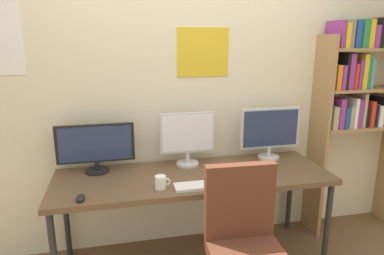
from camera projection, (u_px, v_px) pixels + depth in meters
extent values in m
cube|color=beige|center=(182.00, 92.00, 2.81)|extent=(4.45, 0.10, 2.60)
cube|color=gold|center=(203.00, 52.00, 2.71)|extent=(0.42, 0.01, 0.38)
cube|color=brown|center=(193.00, 177.00, 2.56)|extent=(2.05, 0.68, 0.04)
cylinder|color=#262628|center=(327.00, 226.00, 2.58)|extent=(0.04, 0.04, 0.70)
cylinder|color=#262628|center=(66.00, 217.00, 2.72)|extent=(0.04, 0.04, 0.70)
cylinder|color=#262628|center=(290.00, 193.00, 3.13)|extent=(0.04, 0.04, 0.70)
cube|color=#9E7A4C|center=(318.00, 138.00, 2.98)|extent=(0.03, 0.28, 1.76)
cube|color=#9E7A4C|center=(359.00, 126.00, 3.05)|extent=(0.76, 0.28, 0.02)
cube|color=#9E7A4C|center=(364.00, 89.00, 2.96)|extent=(0.76, 0.28, 0.02)
cube|color=#9E7A4C|center=(369.00, 49.00, 2.88)|extent=(0.76, 0.28, 0.02)
cube|color=tan|center=(329.00, 116.00, 2.94)|extent=(0.05, 0.22, 0.20)
cube|color=#8C338C|center=(335.00, 112.00, 2.94)|extent=(0.05, 0.22, 0.26)
cube|color=#1E4799|center=(340.00, 116.00, 2.97)|extent=(0.04, 0.22, 0.18)
cube|color=tan|center=(344.00, 116.00, 2.98)|extent=(0.03, 0.22, 0.18)
cube|color=white|center=(349.00, 112.00, 2.97)|extent=(0.03, 0.22, 0.26)
cube|color=#8C338C|center=(352.00, 112.00, 3.00)|extent=(0.05, 0.22, 0.24)
cube|color=tan|center=(357.00, 109.00, 3.00)|extent=(0.03, 0.22, 0.30)
cube|color=black|center=(359.00, 115.00, 3.03)|extent=(0.03, 0.22, 0.18)
cube|color=red|center=(365.00, 112.00, 3.01)|extent=(0.04, 0.22, 0.23)
cube|color=black|center=(368.00, 114.00, 3.04)|extent=(0.03, 0.22, 0.19)
cube|color=white|center=(373.00, 114.00, 3.04)|extent=(0.05, 0.22, 0.18)
cube|color=black|center=(377.00, 110.00, 3.05)|extent=(0.03, 0.22, 0.25)
cube|color=tan|center=(380.00, 109.00, 3.05)|extent=(0.03, 0.22, 0.27)
cube|color=orange|center=(332.00, 77.00, 2.86)|extent=(0.04, 0.22, 0.20)
cube|color=#8C338C|center=(337.00, 77.00, 2.87)|extent=(0.03, 0.22, 0.20)
cube|color=black|center=(340.00, 71.00, 2.87)|extent=(0.02, 0.22, 0.30)
cube|color=#8C338C|center=(344.00, 71.00, 2.88)|extent=(0.05, 0.22, 0.29)
cube|color=red|center=(348.00, 76.00, 2.90)|extent=(0.03, 0.22, 0.21)
cube|color=#8C338C|center=(352.00, 74.00, 2.90)|extent=(0.02, 0.22, 0.24)
cube|color=gold|center=(357.00, 71.00, 2.90)|extent=(0.04, 0.22, 0.29)
cube|color=#287F3D|center=(361.00, 71.00, 2.92)|extent=(0.03, 0.22, 0.29)
cube|color=teal|center=(364.00, 73.00, 2.93)|extent=(0.03, 0.22, 0.25)
cube|color=#8C338C|center=(335.00, 34.00, 2.78)|extent=(0.04, 0.22, 0.22)
cube|color=gold|center=(340.00, 36.00, 2.78)|extent=(0.04, 0.22, 0.20)
cube|color=gray|center=(344.00, 34.00, 2.81)|extent=(0.04, 0.22, 0.22)
cube|color=#1E4799|center=(351.00, 35.00, 2.82)|extent=(0.05, 0.22, 0.22)
cube|color=#287F3D|center=(358.00, 34.00, 2.82)|extent=(0.05, 0.22, 0.23)
cube|color=gold|center=(363.00, 34.00, 2.83)|extent=(0.05, 0.22, 0.23)
cube|color=#8C338C|center=(369.00, 37.00, 2.84)|extent=(0.04, 0.22, 0.18)
cube|color=black|center=(374.00, 33.00, 2.85)|extent=(0.04, 0.22, 0.24)
cube|color=tan|center=(379.00, 33.00, 2.86)|extent=(0.04, 0.22, 0.24)
cube|color=gray|center=(384.00, 32.00, 2.87)|extent=(0.05, 0.22, 0.25)
cube|color=#592D1E|center=(240.00, 201.00, 2.11)|extent=(0.44, 0.09, 0.48)
cylinder|color=black|center=(97.00, 171.00, 2.60)|extent=(0.18, 0.18, 0.02)
cylinder|color=black|center=(97.00, 166.00, 2.59)|extent=(0.03, 0.03, 0.06)
cube|color=black|center=(95.00, 143.00, 2.55)|extent=(0.57, 0.03, 0.29)
cube|color=navy|center=(95.00, 144.00, 2.53)|extent=(0.53, 0.01, 0.26)
cylinder|color=silver|center=(188.00, 164.00, 2.75)|extent=(0.18, 0.18, 0.02)
cylinder|color=silver|center=(188.00, 157.00, 2.73)|extent=(0.03, 0.03, 0.08)
cube|color=silver|center=(187.00, 133.00, 2.69)|extent=(0.44, 0.03, 0.32)
cube|color=white|center=(188.00, 133.00, 2.67)|extent=(0.40, 0.01, 0.29)
cylinder|color=silver|center=(269.00, 157.00, 2.90)|extent=(0.18, 0.18, 0.02)
cylinder|color=silver|center=(269.00, 152.00, 2.88)|extent=(0.03, 0.03, 0.08)
cube|color=silver|center=(270.00, 128.00, 2.84)|extent=(0.52, 0.03, 0.34)
cube|color=navy|center=(271.00, 128.00, 2.82)|extent=(0.48, 0.01, 0.30)
cube|color=silver|center=(201.00, 186.00, 2.33)|extent=(0.36, 0.13, 0.02)
ellipsoid|color=black|center=(80.00, 198.00, 2.13)|extent=(0.06, 0.10, 0.03)
ellipsoid|color=#38383D|center=(233.00, 182.00, 2.37)|extent=(0.06, 0.10, 0.03)
cylinder|color=white|center=(160.00, 182.00, 2.30)|extent=(0.08, 0.08, 0.09)
torus|color=white|center=(166.00, 182.00, 2.31)|extent=(0.06, 0.01, 0.06)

